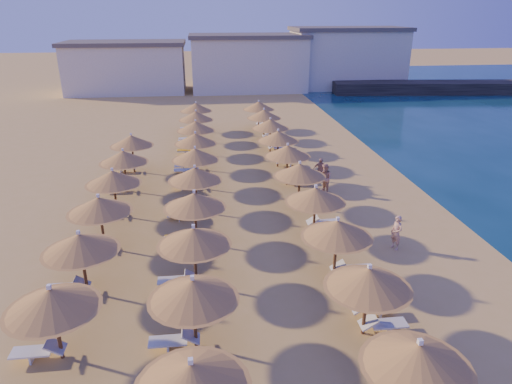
{
  "coord_description": "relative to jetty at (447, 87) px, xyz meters",
  "views": [
    {
      "loc": [
        -3.18,
        -18.25,
        10.27
      ],
      "look_at": [
        -0.53,
        4.0,
        1.3
      ],
      "focal_mm": 32.0,
      "sensor_mm": 36.0,
      "label": 1
    }
  ],
  "objects": [
    {
      "name": "parasol_row_inland",
      "position": [
        -37.0,
        -36.35,
        1.4
      ],
      "size": [
        2.91,
        20.89,
        2.7
      ],
      "color": "brown",
      "rests_on": "ground"
    },
    {
      "name": "loungers",
      "position": [
        -31.1,
        -34.85,
        -0.41
      ],
      "size": [
        12.91,
        37.42,
        0.66
      ],
      "color": "white",
      "rests_on": "ground"
    },
    {
      "name": "parasol_row_west",
      "position": [
        -32.78,
        -34.55,
        1.4
      ],
      "size": [
        2.91,
        38.87,
        2.7
      ],
      "color": "brown",
      "rests_on": "ground"
    },
    {
      "name": "beachgoer_b",
      "position": [
        -25.14,
        -32.6,
        0.15
      ],
      "size": [
        0.93,
        1.05,
        1.81
      ],
      "primitive_type": "imported",
      "rotation": [
        0.0,
        0.0,
        -1.24
      ],
      "color": "tan",
      "rests_on": "ground"
    },
    {
      "name": "beachgoer_a",
      "position": [
        -23.68,
        -39.76,
        0.07
      ],
      "size": [
        0.57,
        0.69,
        1.64
      ],
      "primitive_type": "imported",
      "rotation": [
        0.0,
        0.0,
        -1.23
      ],
      "color": "tan",
      "rests_on": "ground"
    },
    {
      "name": "beachgoer_c",
      "position": [
        -24.93,
        -30.66,
        0.03
      ],
      "size": [
        0.99,
        0.75,
        1.57
      ],
      "primitive_type": "imported",
      "rotation": [
        0.0,
        0.0,
        -0.45
      ],
      "color": "tan",
      "rests_on": "ground"
    },
    {
      "name": "hotel_blocks",
      "position": [
        -25.38,
        6.24,
        2.95
      ],
      "size": [
        45.77,
        9.56,
        8.1
      ],
      "color": "white",
      "rests_on": "ground"
    },
    {
      "name": "ground",
      "position": [
        -29.07,
        -39.23,
        -0.75
      ],
      "size": [
        220.0,
        220.0,
        0.0
      ],
      "primitive_type": "plane",
      "color": "tan",
      "rests_on": "ground"
    },
    {
      "name": "jetty",
      "position": [
        0.0,
        0.0,
        0.0
      ],
      "size": [
        30.25,
        6.99,
        1.5
      ],
      "primitive_type": "cube",
      "rotation": [
        0.0,
        0.0,
        -0.1
      ],
      "color": "black",
      "rests_on": "ground"
    },
    {
      "name": "parasol_row_east",
      "position": [
        -27.14,
        -34.55,
        1.4
      ],
      "size": [
        2.91,
        38.87,
        2.7
      ],
      "color": "brown",
      "rests_on": "ground"
    }
  ]
}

